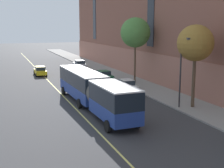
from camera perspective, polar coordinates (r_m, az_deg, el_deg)
ground_plane at (r=30.34m, az=-0.93°, el=-5.35°), size 260.00×260.00×0.00m
sidewalk at (r=36.86m, az=11.20°, el=-2.55°), size 4.77×160.00×0.15m
city_bus at (r=31.82m, az=-3.66°, el=-0.89°), size 3.35×18.03×3.45m
parked_car_silver_0 at (r=62.89m, az=-5.95°, el=3.66°), size 2.02×4.50×1.56m
parked_car_white_2 at (r=40.23m, az=2.62°, el=-0.23°), size 2.02×4.57×1.56m
parked_car_green_3 at (r=48.17m, az=-1.56°, el=1.58°), size 2.07×4.60×1.56m
taxi_cab at (r=54.45m, az=-13.00°, el=2.36°), size 1.94×4.71×1.56m
street_tree_mid_block at (r=32.18m, az=15.01°, el=7.18°), size 3.64×3.64×8.33m
street_tree_far_uptown at (r=44.58m, az=4.29°, el=9.34°), size 4.23×4.23×9.37m
street_lamp at (r=31.67m, az=12.68°, el=3.39°), size 0.36×1.48×7.13m
lane_centerline at (r=32.45m, az=-6.82°, el=-4.36°), size 0.16×140.00×0.01m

